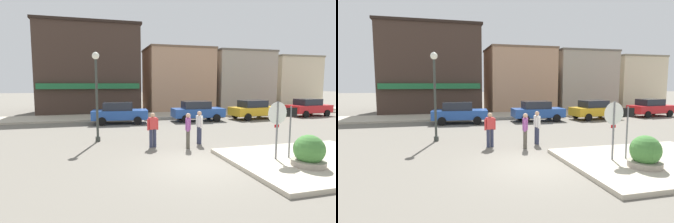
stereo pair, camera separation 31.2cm
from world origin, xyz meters
TOP-DOWN VIEW (x-y plane):
  - ground_plane at (0.00, 0.00)m, footprint 160.00×160.00m
  - sidewalk_corner at (4.32, -0.76)m, footprint 6.40×4.80m
  - kerb_far at (0.00, 14.34)m, footprint 80.00×4.00m
  - stop_sign at (2.81, -0.38)m, footprint 0.82×0.08m
  - one_way_sign at (3.42, -0.35)m, footprint 0.60×0.07m
  - planter at (3.34, -1.40)m, footprint 1.10×1.10m
  - lamp_post at (-3.56, 5.11)m, footprint 0.36×0.36m
  - parked_car_nearest at (-1.98, 10.88)m, footprint 4.15×2.17m
  - parked_car_second at (4.05, 10.65)m, footprint 4.07×2.01m
  - parked_car_third at (9.00, 10.52)m, footprint 4.15×2.17m
  - parked_car_fourth at (14.95, 10.95)m, footprint 4.12×2.11m
  - pedestrian_crossing_near at (1.23, 3.27)m, footprint 0.23×0.55m
  - pedestrian_crossing_far at (-1.10, 3.18)m, footprint 0.56×0.28m
  - pedestrian_kerb_side at (0.41, 2.58)m, footprint 0.35×0.54m
  - building_corner_shop at (-4.13, 20.63)m, footprint 9.64×9.08m
  - building_storefront_left_near at (5.02, 19.10)m, footprint 6.97×5.59m
  - building_storefront_left_mid at (12.37, 19.06)m, footprint 6.89×5.44m
  - building_storefront_right_near at (19.85, 20.21)m, footprint 6.09×6.29m

SIDE VIEW (x-z plane):
  - ground_plane at x=0.00m, z-range 0.00..0.00m
  - sidewalk_corner at x=4.32m, z-range 0.00..0.15m
  - kerb_far at x=0.00m, z-range 0.00..0.15m
  - planter at x=3.34m, z-range -0.05..1.17m
  - parked_car_nearest at x=-1.98m, z-range 0.03..1.59m
  - parked_car_second at x=4.05m, z-range 0.03..1.59m
  - parked_car_third at x=9.00m, z-range 0.03..1.59m
  - parked_car_fourth at x=14.95m, z-range 0.03..1.59m
  - pedestrian_crossing_near at x=1.23m, z-range 0.06..1.67m
  - pedestrian_crossing_far at x=-1.10m, z-range 0.06..1.67m
  - pedestrian_kerb_side at x=0.41m, z-range 0.06..1.67m
  - one_way_sign at x=3.42m, z-range 0.28..2.38m
  - stop_sign at x=2.81m, z-range 0.37..2.67m
  - lamp_post at x=-3.56m, z-range 0.69..5.23m
  - building_storefront_right_near at x=19.85m, z-range 0.00..6.24m
  - building_storefront_left_mid at x=12.37m, z-range 0.00..6.59m
  - building_storefront_left_near at x=5.02m, z-range 0.00..6.69m
  - building_corner_shop at x=-4.13m, z-range 0.00..8.65m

